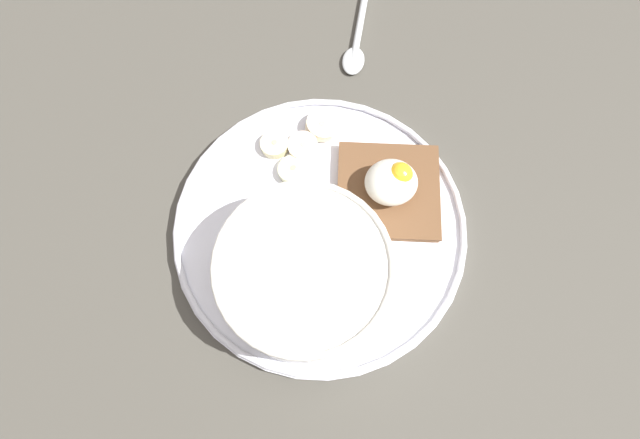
% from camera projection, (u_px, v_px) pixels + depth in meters
% --- Properties ---
extents(ground_plane, '(1.20, 1.20, 0.02)m').
position_uv_depth(ground_plane, '(320.00, 233.00, 0.49)').
color(ground_plane, '#49463F').
rests_on(ground_plane, ground).
extents(plate, '(0.28, 0.28, 0.02)m').
position_uv_depth(plate, '(320.00, 227.00, 0.47)').
color(plate, white).
rests_on(plate, ground_plane).
extents(oatmeal_bowl, '(0.15, 0.15, 0.06)m').
position_uv_depth(oatmeal_bowl, '(304.00, 273.00, 0.43)').
color(oatmeal_bowl, white).
rests_on(oatmeal_bowl, plate).
extents(toast_slice, '(0.11, 0.11, 0.01)m').
position_uv_depth(toast_slice, '(388.00, 191.00, 0.48)').
color(toast_slice, brown).
rests_on(toast_slice, plate).
extents(poached_egg, '(0.05, 0.05, 0.04)m').
position_uv_depth(poached_egg, '(392.00, 181.00, 0.46)').
color(poached_egg, white).
rests_on(poached_egg, toast_slice).
extents(banana_slice_front, '(0.04, 0.04, 0.01)m').
position_uv_depth(banana_slice_front, '(294.00, 170.00, 0.49)').
color(banana_slice_front, '#EBEAB9').
rests_on(banana_slice_front, plate).
extents(banana_slice_left, '(0.04, 0.04, 0.01)m').
position_uv_depth(banana_slice_left, '(275.00, 145.00, 0.50)').
color(banana_slice_left, '#F5E9B0').
rests_on(banana_slice_left, plate).
extents(banana_slice_back, '(0.04, 0.04, 0.01)m').
position_uv_depth(banana_slice_back, '(303.00, 147.00, 0.49)').
color(banana_slice_back, '#FBE3C6').
rests_on(banana_slice_back, plate).
extents(banana_slice_right, '(0.04, 0.04, 0.02)m').
position_uv_depth(banana_slice_right, '(322.00, 126.00, 0.50)').
color(banana_slice_right, beige).
rests_on(banana_slice_right, plate).
extents(spoon, '(0.04, 0.12, 0.01)m').
position_uv_depth(spoon, '(357.00, 40.00, 0.55)').
color(spoon, silver).
rests_on(spoon, ground_plane).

